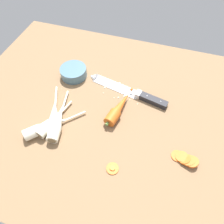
# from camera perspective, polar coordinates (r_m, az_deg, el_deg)

# --- Properties ---
(ground_plane) EXTENTS (1.20, 0.90, 0.04)m
(ground_plane) POSITION_cam_1_polar(r_m,az_deg,el_deg) (0.78, 0.44, -0.34)
(ground_plane) COLOR brown
(chefs_knife) EXTENTS (0.35, 0.11, 0.04)m
(chefs_knife) POSITION_cam_1_polar(r_m,az_deg,el_deg) (0.83, 3.67, 6.36)
(chefs_knife) COLOR silver
(chefs_knife) RESTS_ON ground_plane
(whole_carrot) EXTENTS (0.07, 0.19, 0.04)m
(whole_carrot) POSITION_cam_1_polar(r_m,az_deg,el_deg) (0.75, 1.80, 0.95)
(whole_carrot) COLOR #D6601E
(whole_carrot) RESTS_ON ground_plane
(parsnip_front) EXTENTS (0.07, 0.23, 0.04)m
(parsnip_front) POSITION_cam_1_polar(r_m,az_deg,el_deg) (0.74, -15.08, -2.82)
(parsnip_front) COLOR silver
(parsnip_front) RESTS_ON ground_plane
(parsnip_mid_left) EXTENTS (0.11, 0.22, 0.04)m
(parsnip_mid_left) POSITION_cam_1_polar(r_m,az_deg,el_deg) (0.75, -15.98, -1.43)
(parsnip_mid_left) COLOR silver
(parsnip_mid_left) RESTS_ON ground_plane
(parsnip_mid_right) EXTENTS (0.10, 0.18, 0.04)m
(parsnip_mid_right) POSITION_cam_1_polar(r_m,az_deg,el_deg) (0.75, -15.91, -1.37)
(parsnip_mid_right) COLOR silver
(parsnip_mid_right) RESTS_ON ground_plane
(parsnip_back) EXTENTS (0.17, 0.18, 0.04)m
(parsnip_back) POSITION_cam_1_polar(r_m,az_deg,el_deg) (0.74, -18.28, -4.08)
(parsnip_back) COLOR silver
(parsnip_back) RESTS_ON ground_plane
(parsnip_outer) EXTENTS (0.06, 0.18, 0.04)m
(parsnip_outer) POSITION_cam_1_polar(r_m,az_deg,el_deg) (0.74, -17.03, -2.95)
(parsnip_outer) COLOR silver
(parsnip_outer) RESTS_ON ground_plane
(carrot_slice_stack) EXTENTS (0.09, 0.05, 0.03)m
(carrot_slice_stack) POSITION_cam_1_polar(r_m,az_deg,el_deg) (0.70, 19.77, -12.25)
(carrot_slice_stack) COLOR #D6601E
(carrot_slice_stack) RESTS_ON ground_plane
(carrot_slice_stray_near) EXTENTS (0.04, 0.04, 0.01)m
(carrot_slice_stray_near) POSITION_cam_1_polar(r_m,az_deg,el_deg) (0.66, 0.14, -15.53)
(carrot_slice_stray_near) COLOR #D6601E
(carrot_slice_stray_near) RESTS_ON ground_plane
(prep_bowl) EXTENTS (0.11, 0.11, 0.04)m
(prep_bowl) POSITION_cam_1_polar(r_m,az_deg,el_deg) (0.89, -10.77, 11.03)
(prep_bowl) COLOR slate
(prep_bowl) RESTS_ON ground_plane
(mince_crumbs) EXTENTS (0.15, 0.10, 0.01)m
(mince_crumbs) POSITION_cam_1_polar(r_m,az_deg,el_deg) (0.82, 2.59, 5.44)
(mince_crumbs) COLOR beige
(mince_crumbs) RESTS_ON ground_plane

